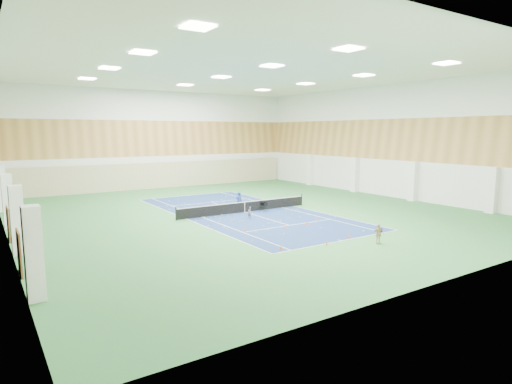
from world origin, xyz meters
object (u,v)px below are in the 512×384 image
ball_cart (264,207)px  coach (239,201)px  tennis_net (245,206)px  child_apron (378,234)px  child_court (250,213)px

ball_cart → coach: bearing=120.1°
tennis_net → child_apron: bearing=-84.2°
coach → ball_cart: bearing=141.0°
child_apron → child_court: bearing=119.1°
child_apron → ball_cart: bearing=105.7°
ball_cart → child_court: bearing=-155.3°
child_court → child_apron: bearing=-80.9°
tennis_net → ball_cart: (1.63, -0.60, -0.14)m
tennis_net → coach: size_ratio=7.75×
coach → tennis_net: bearing=94.5°
coach → child_apron: 14.87m
child_court → ball_cart: (2.67, 1.94, -0.07)m
tennis_net → ball_cart: tennis_net is taller
tennis_net → ball_cart: 1.75m
tennis_net → child_court: bearing=-112.2°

